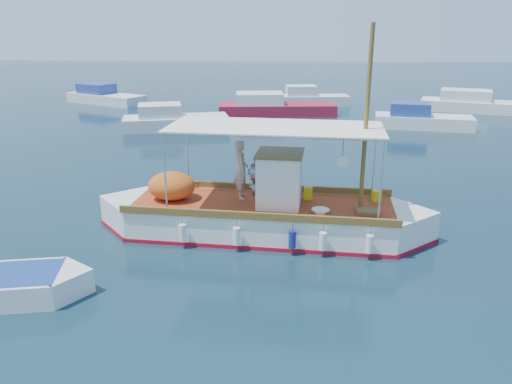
{
  "coord_description": "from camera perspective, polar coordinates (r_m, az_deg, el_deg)",
  "views": [
    {
      "loc": [
        0.29,
        -14.23,
        6.23
      ],
      "look_at": [
        -0.65,
        0.0,
        1.46
      ],
      "focal_mm": 35.0,
      "sensor_mm": 36.0,
      "label": 1
    }
  ],
  "objects": [
    {
      "name": "ground",
      "position": [
        15.53,
        2.39,
        -5.17
      ],
      "size": [
        160.0,
        160.0,
        0.0
      ],
      "primitive_type": "plane",
      "color": "black",
      "rests_on": "ground"
    },
    {
      "name": "bg_boat_nw",
      "position": [
        32.21,
        -9.49,
        7.97
      ],
      "size": [
        6.9,
        3.99,
        1.8
      ],
      "rotation": [
        0.0,
        0.0,
        0.26
      ],
      "color": "silver",
      "rests_on": "ground"
    },
    {
      "name": "bg_boat_far_w",
      "position": [
        44.57,
        -16.97,
        10.3
      ],
      "size": [
        7.42,
        5.38,
        1.8
      ],
      "rotation": [
        0.0,
        0.0,
        -0.49
      ],
      "color": "silver",
      "rests_on": "ground"
    },
    {
      "name": "fishing_caique",
      "position": [
        15.67,
        0.47,
        -2.67
      ],
      "size": [
        10.68,
        3.6,
        6.53
      ],
      "rotation": [
        0.0,
        0.0,
        -0.08
      ],
      "color": "white",
      "rests_on": "ground"
    },
    {
      "name": "bg_boat_n",
      "position": [
        37.14,
        1.98,
        9.58
      ],
      "size": [
        8.67,
        3.63,
        1.8
      ],
      "rotation": [
        0.0,
        0.0,
        0.1
      ],
      "color": "maroon",
      "rests_on": "ground"
    },
    {
      "name": "bg_boat_e",
      "position": [
        42.0,
        24.18,
        9.04
      ],
      "size": [
        9.34,
        5.37,
        1.8
      ],
      "rotation": [
        0.0,
        0.0,
        -0.33
      ],
      "color": "silver",
      "rests_on": "ground"
    },
    {
      "name": "bg_boat_ne",
      "position": [
        33.81,
        18.26,
        7.79
      ],
      "size": [
        6.28,
        3.17,
        1.8
      ],
      "rotation": [
        0.0,
        0.0,
        -0.17
      ],
      "color": "silver",
      "rests_on": "ground"
    },
    {
      "name": "bg_boat_far_n",
      "position": [
        41.85,
        6.12,
        10.5
      ],
      "size": [
        6.18,
        2.66,
        1.8
      ],
      "rotation": [
        0.0,
        0.0,
        0.11
      ],
      "color": "silver",
      "rests_on": "ground"
    }
  ]
}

